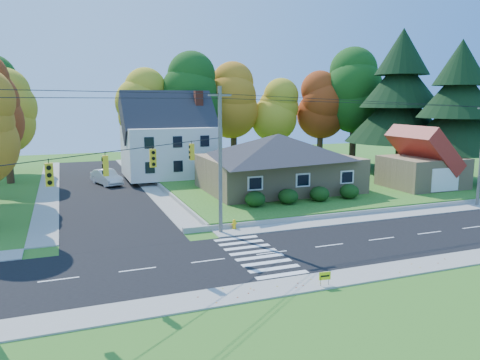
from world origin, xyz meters
The scene contains 23 objects.
ground centered at (0.00, 0.00, 0.00)m, with size 120.00×120.00×0.00m, color #3D7923.
road_main centered at (0.00, 0.00, 0.01)m, with size 90.00×8.00×0.02m, color black.
road_cross centered at (-8.00, 26.00, 0.01)m, with size 8.00×44.00×0.02m, color black.
sidewalk_north centered at (0.00, 5.00, 0.04)m, with size 90.00×2.00×0.08m, color #9C9A90.
sidewalk_south centered at (0.00, -5.00, 0.04)m, with size 90.00×2.00×0.08m, color #9C9A90.
lawn centered at (13.00, 21.00, 0.25)m, with size 30.00×30.00×0.50m, color #3D7923.
ranch_house centered at (8.00, 16.00, 3.27)m, with size 14.60×10.60×5.40m.
colonial_house centered at (0.04, 28.00, 4.58)m, with size 10.40×8.40×9.60m.
garage centered at (22.00, 11.99, 2.84)m, with size 7.30×6.30×4.60m.
hedge_row centered at (7.50, 9.80, 1.14)m, with size 10.70×1.70×1.27m.
traffic_infrastructure centered at (-0.15, 1.35, 5.15)m, with size 38.10×10.66×10.00m.
tree_lot_0 centered at (-2.00, 34.00, 8.31)m, with size 6.72×6.72×12.51m.
tree_lot_1 centered at (4.00, 33.00, 9.61)m, with size 7.84×7.84×14.60m.
tree_lot_2 centered at (10.00, 34.00, 8.96)m, with size 7.28×7.28×13.56m.
tree_lot_3 centered at (16.00, 33.00, 7.65)m, with size 6.16×6.16×11.47m.
tree_lot_4 centered at (22.00, 32.00, 8.31)m, with size 6.72×6.72×12.51m.
tree_lot_5 centered at (26.00, 30.00, 10.27)m, with size 8.40×8.40×15.64m.
conifer_east_a centered at (27.00, 22.00, 9.39)m, with size 12.80×12.80×16.96m.
conifer_east_b centered at (28.00, 14.00, 8.28)m, with size 11.20×11.20×14.84m.
tree_west_2 centered at (-17.00, 32.00, 7.81)m, with size 6.72×6.72×12.51m.
white_car centered at (-7.16, 27.14, 0.85)m, with size 1.75×5.01×1.65m, color silver.
fire_hydrant centered at (-0.34, 5.65, 0.36)m, with size 0.43×0.33×0.75m.
yard_sign centered at (0.28, -5.63, 0.55)m, with size 0.62×0.09×0.77m.
Camera 1 is at (-11.39, -24.55, 9.12)m, focal length 35.00 mm.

